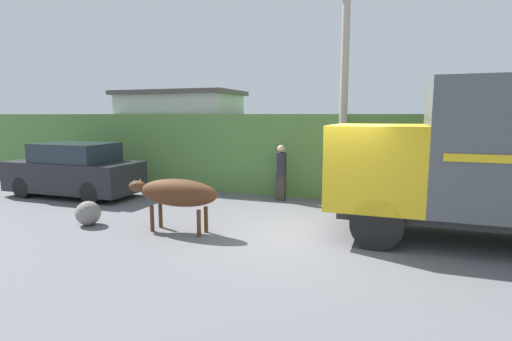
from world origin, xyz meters
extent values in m
plane|color=slate|center=(0.00, 0.00, 0.00)|extent=(60.00, 60.00, 0.00)
cube|color=#568442|center=(0.00, 7.08, 1.31)|extent=(32.00, 6.41, 2.62)
cube|color=#B2BCAD|center=(-6.55, 5.37, 1.66)|extent=(4.34, 2.40, 3.33)
cube|color=#4C4742|center=(-6.55, 5.37, 3.41)|extent=(4.64, 2.70, 0.16)
cube|color=#2D2D2D|center=(3.23, 0.72, 0.59)|extent=(5.84, 1.99, 0.18)
cube|color=gold|center=(1.01, 0.72, 1.53)|extent=(1.91, 2.49, 1.70)
cube|color=#232D38|center=(0.04, 0.72, 1.84)|extent=(0.04, 2.11, 0.59)
cylinder|color=black|center=(1.10, -0.25, 0.50)|extent=(1.01, 0.55, 1.01)
ellipsoid|color=#512D19|center=(-3.10, -0.66, 0.89)|extent=(1.89, 0.61, 0.61)
ellipsoid|color=#512D19|center=(-4.16, -0.66, 0.97)|extent=(0.45, 0.27, 0.27)
cone|color=#B7AD93|center=(-4.16, -0.77, 1.10)|extent=(0.06, 0.06, 0.11)
cone|color=#B7AD93|center=(-4.16, -0.56, 1.10)|extent=(0.06, 0.06, 0.11)
cylinder|color=#512D19|center=(-3.69, -0.83, 0.29)|extent=(0.09, 0.09, 0.59)
cylinder|color=#512D19|center=(-3.69, -0.50, 0.29)|extent=(0.09, 0.09, 0.59)
cylinder|color=#512D19|center=(-2.51, -0.83, 0.29)|extent=(0.09, 0.09, 0.59)
cylinder|color=#512D19|center=(-2.51, -0.50, 0.29)|extent=(0.09, 0.09, 0.59)
cube|color=#232328|center=(-8.32, 1.70, 0.65)|extent=(4.30, 1.76, 0.94)
cube|color=#232D38|center=(-8.21, 1.70, 1.41)|extent=(2.36, 1.62, 0.59)
cylinder|color=black|center=(-9.65, 0.96, 0.33)|extent=(0.66, 0.28, 0.66)
cylinder|color=black|center=(-6.98, 0.96, 0.33)|extent=(0.66, 0.28, 0.66)
cube|color=#38332D|center=(-1.88, 3.26, 0.39)|extent=(0.29, 0.20, 0.79)
cylinder|color=#26262D|center=(-1.88, 3.26, 1.13)|extent=(0.35, 0.35, 0.68)
sphere|color=#DBB28E|center=(-1.88, 3.26, 1.58)|extent=(0.23, 0.23, 0.23)
cylinder|color=#9E998E|center=(-0.11, 3.56, 3.47)|extent=(0.23, 0.23, 6.94)
sphere|color=gray|center=(-5.41, -0.90, 0.29)|extent=(0.57, 0.57, 0.57)
camera|label=1|loc=(1.43, -8.22, 2.60)|focal=28.00mm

